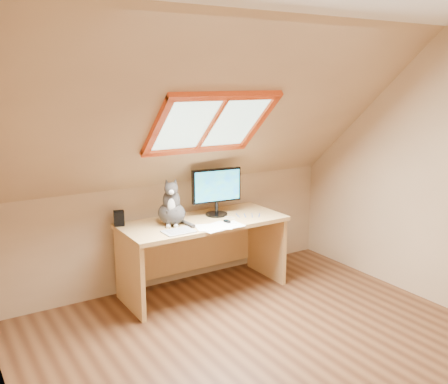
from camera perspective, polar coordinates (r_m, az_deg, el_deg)
ground at (r=3.79m, az=7.08°, el=-18.69°), size 3.50×3.50×0.00m
room_shell at (r=3.21m, az=8.83°, el=2.88°), size 3.52×3.52×2.41m
desk at (r=4.74m, az=-2.80°, el=-5.57°), size 1.53×0.67×0.70m
monitor at (r=4.71m, az=-0.85°, el=0.38°), size 0.49×0.21×0.45m
cat at (r=4.46m, az=-6.02°, el=-1.82°), size 0.33×0.35×0.43m
desk_speaker at (r=4.53m, az=-11.91°, el=-2.95°), size 0.11×0.11×0.13m
graphics_tablet at (r=4.28m, az=-5.21°, el=-4.53°), size 0.27×0.19×0.01m
mouse at (r=4.53m, az=0.35°, el=-3.37°), size 0.07×0.10×0.03m
papers at (r=4.40m, az=-0.82°, el=-4.00°), size 0.35×0.30×0.01m
cables at (r=4.70m, az=2.00°, el=-2.90°), size 0.51×0.26×0.01m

